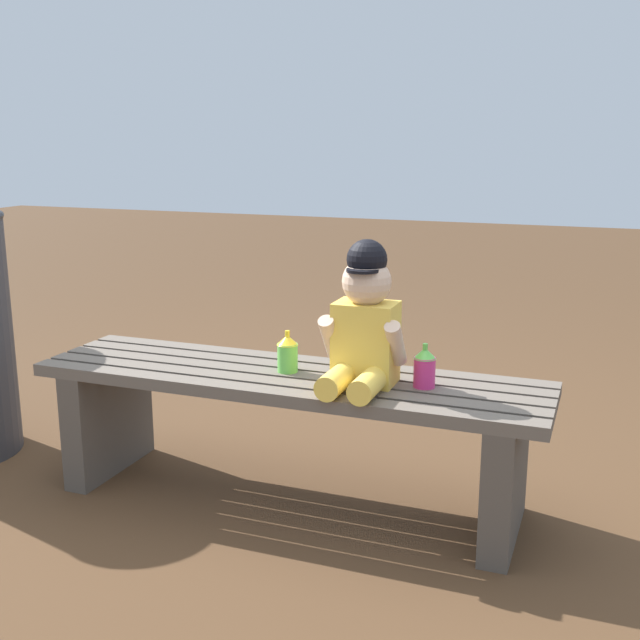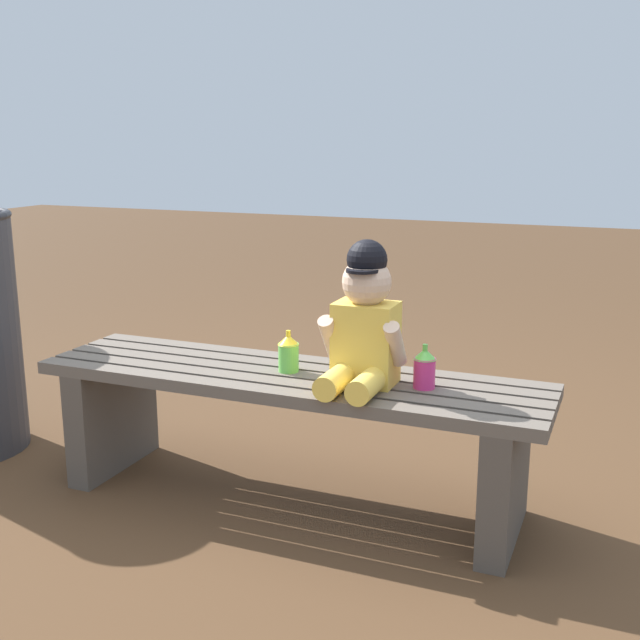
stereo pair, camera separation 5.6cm
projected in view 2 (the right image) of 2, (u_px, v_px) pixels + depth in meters
The scene contains 5 objects.
ground_plane at pixel (290, 499), 2.39m from camera, with size 16.00×16.00×0.00m, color #4C331E.
park_bench at pixel (289, 415), 2.32m from camera, with size 1.52×0.39×0.40m.
child_figure at pixel (364, 323), 2.14m from camera, with size 0.23×0.27×0.40m.
sippy_cup_left at pixel (289, 352), 2.29m from camera, with size 0.06×0.06×0.12m.
sippy_cup_right at pixel (424, 368), 2.14m from camera, with size 0.06×0.06×0.12m.
Camera 2 is at (0.92, -2.00, 1.08)m, focal length 43.99 mm.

